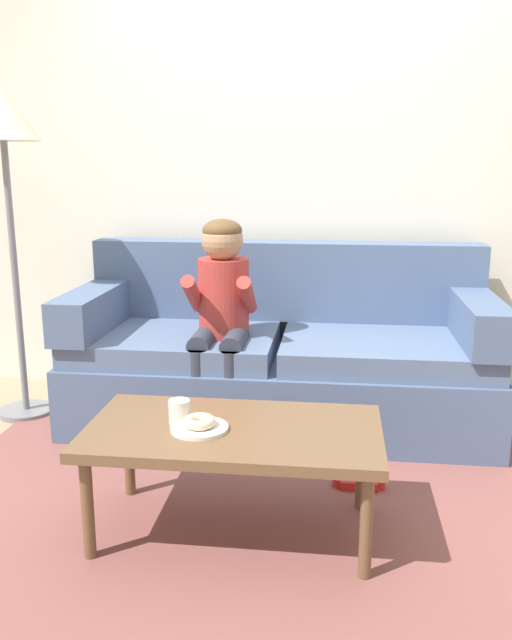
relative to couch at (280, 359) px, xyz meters
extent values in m
plane|color=#9E896B|center=(0.01, -0.85, -0.34)|extent=(10.00, 10.00, 0.00)
cube|color=silver|center=(0.01, 0.55, 1.06)|extent=(8.00, 0.10, 2.80)
cube|color=brown|center=(0.01, -1.10, -0.33)|extent=(2.82, 1.96, 0.01)
cube|color=slate|center=(0.00, -0.05, -0.15)|extent=(2.19, 0.90, 0.38)
cube|color=slate|center=(-0.55, -0.10, 0.10)|extent=(1.05, 0.74, 0.12)
cube|color=slate|center=(0.55, -0.10, 0.10)|extent=(1.05, 0.74, 0.12)
cube|color=slate|center=(0.00, 0.30, 0.38)|extent=(2.19, 0.20, 0.44)
cube|color=slate|center=(-1.00, -0.05, 0.27)|extent=(0.20, 0.90, 0.22)
cube|color=slate|center=(1.00, -0.05, 0.27)|extent=(0.20, 0.90, 0.22)
cube|color=brown|center=(-0.07, -1.17, 0.07)|extent=(1.08, 0.59, 0.04)
cylinder|color=brown|center=(-0.55, -1.41, -0.15)|extent=(0.04, 0.04, 0.39)
cylinder|color=brown|center=(0.41, -1.41, -0.15)|extent=(0.04, 0.04, 0.39)
cylinder|color=brown|center=(-0.55, -0.94, -0.15)|extent=(0.04, 0.04, 0.39)
cylinder|color=brown|center=(0.41, -0.94, -0.15)|extent=(0.04, 0.04, 0.39)
cylinder|color=#AD3833|center=(-0.28, -0.13, 0.36)|extent=(0.26, 0.26, 0.40)
sphere|color=tan|center=(-0.28, -0.15, 0.66)|extent=(0.21, 0.21, 0.21)
ellipsoid|color=brown|center=(-0.28, -0.15, 0.70)|extent=(0.20, 0.20, 0.12)
cylinder|color=#333847|center=(-0.36, -0.28, 0.17)|extent=(0.11, 0.30, 0.11)
cylinder|color=#333847|center=(-0.36, -0.43, -0.06)|extent=(0.09, 0.09, 0.44)
cube|color=black|center=(-0.36, -0.48, -0.31)|extent=(0.10, 0.20, 0.06)
cylinder|color=#AD3833|center=(-0.42, -0.23, 0.39)|extent=(0.07, 0.29, 0.23)
cylinder|color=#333847|center=(-0.20, -0.28, 0.17)|extent=(0.11, 0.30, 0.11)
cylinder|color=#333847|center=(-0.20, -0.43, -0.06)|extent=(0.09, 0.09, 0.44)
cube|color=black|center=(-0.20, -0.48, -0.31)|extent=(0.10, 0.20, 0.06)
cylinder|color=#AD3833|center=(-0.15, -0.23, 0.39)|extent=(0.07, 0.29, 0.23)
cylinder|color=white|center=(-0.19, -1.21, 0.10)|extent=(0.21, 0.21, 0.01)
torus|color=beige|center=(-0.19, -1.21, 0.12)|extent=(0.17, 0.17, 0.04)
cylinder|color=silver|center=(-0.28, -1.16, 0.13)|extent=(0.08, 0.08, 0.09)
cube|color=red|center=(0.41, -0.77, -0.32)|extent=(0.16, 0.09, 0.05)
cylinder|color=red|center=(0.32, -0.77, -0.32)|extent=(0.06, 0.06, 0.05)
cylinder|color=red|center=(0.49, -0.77, -0.32)|extent=(0.06, 0.06, 0.05)
cylinder|color=slate|center=(-1.42, -0.10, -0.33)|extent=(0.30, 0.30, 0.03)
cylinder|color=slate|center=(-1.42, -0.10, 0.44)|extent=(0.04, 0.04, 1.50)
cone|color=beige|center=(-1.42, -0.10, 1.27)|extent=(0.37, 0.37, 0.26)
camera|label=1|loc=(0.28, -3.40, 1.03)|focal=36.98mm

